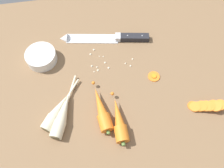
{
  "coord_description": "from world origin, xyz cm",
  "views": [
    {
      "loc": [
        -6.28,
        -39.82,
        73.2
      ],
      "look_at": [
        0.0,
        -2.0,
        1.5
      ],
      "focal_mm": 37.86,
      "sensor_mm": 36.0,
      "label": 1
    }
  ],
  "objects_px": {
    "whole_carrot": "(102,110)",
    "carrot_slice_stray_near": "(154,76)",
    "whole_carrot_second": "(118,122)",
    "parsnip_mid_left": "(57,112)",
    "carrot_slice_stack": "(206,106)",
    "prep_bowl": "(41,57)",
    "chefs_knife": "(103,38)",
    "parsnip_front": "(62,116)"
  },
  "relations": [
    {
      "from": "whole_carrot",
      "to": "carrot_slice_stray_near",
      "type": "relative_size",
      "value": 4.55
    },
    {
      "from": "whole_carrot_second",
      "to": "parsnip_mid_left",
      "type": "height_order",
      "value": "whole_carrot_second"
    },
    {
      "from": "whole_carrot_second",
      "to": "parsnip_mid_left",
      "type": "relative_size",
      "value": 1.01
    },
    {
      "from": "carrot_slice_stack",
      "to": "prep_bowl",
      "type": "distance_m",
      "value": 0.6
    },
    {
      "from": "carrot_slice_stack",
      "to": "whole_carrot",
      "type": "bearing_deg",
      "value": 173.67
    },
    {
      "from": "chefs_knife",
      "to": "parsnip_front",
      "type": "xyz_separation_m",
      "value": [
        -0.18,
        -0.3,
        0.01
      ]
    },
    {
      "from": "carrot_slice_stack",
      "to": "whole_carrot_second",
      "type": "bearing_deg",
      "value": -178.47
    },
    {
      "from": "whole_carrot",
      "to": "whole_carrot_second",
      "type": "relative_size",
      "value": 1.05
    },
    {
      "from": "whole_carrot",
      "to": "parsnip_front",
      "type": "bearing_deg",
      "value": 178.29
    },
    {
      "from": "chefs_knife",
      "to": "whole_carrot",
      "type": "height_order",
      "value": "whole_carrot"
    },
    {
      "from": "chefs_knife",
      "to": "whole_carrot_second",
      "type": "bearing_deg",
      "value": -90.62
    },
    {
      "from": "parsnip_mid_left",
      "to": "carrot_slice_stack",
      "type": "distance_m",
      "value": 0.49
    },
    {
      "from": "carrot_slice_stack",
      "to": "prep_bowl",
      "type": "height_order",
      "value": "prep_bowl"
    },
    {
      "from": "whole_carrot_second",
      "to": "carrot_slice_stack",
      "type": "distance_m",
      "value": 0.3
    },
    {
      "from": "whole_carrot",
      "to": "parsnip_mid_left",
      "type": "distance_m",
      "value": 0.14
    },
    {
      "from": "chefs_knife",
      "to": "prep_bowl",
      "type": "xyz_separation_m",
      "value": [
        -0.24,
        -0.06,
        0.01
      ]
    },
    {
      "from": "prep_bowl",
      "to": "whole_carrot_second",
      "type": "bearing_deg",
      "value": -51.2
    },
    {
      "from": "whole_carrot_second",
      "to": "carrot_slice_stray_near",
      "type": "distance_m",
      "value": 0.22
    },
    {
      "from": "prep_bowl",
      "to": "whole_carrot",
      "type": "bearing_deg",
      "value": -52.37
    },
    {
      "from": "parsnip_front",
      "to": "carrot_slice_stack",
      "type": "height_order",
      "value": "parsnip_front"
    },
    {
      "from": "whole_carrot_second",
      "to": "prep_bowl",
      "type": "xyz_separation_m",
      "value": [
        -0.23,
        0.29,
        0.0
      ]
    },
    {
      "from": "parsnip_mid_left",
      "to": "prep_bowl",
      "type": "height_order",
      "value": "same"
    },
    {
      "from": "chefs_knife",
      "to": "whole_carrot_second",
      "type": "height_order",
      "value": "whole_carrot_second"
    },
    {
      "from": "chefs_knife",
      "to": "parsnip_mid_left",
      "type": "xyz_separation_m",
      "value": [
        -0.19,
        -0.29,
        0.01
      ]
    },
    {
      "from": "chefs_knife",
      "to": "carrot_slice_stack",
      "type": "xyz_separation_m",
      "value": [
        0.29,
        -0.34,
        0.01
      ]
    },
    {
      "from": "whole_carrot",
      "to": "carrot_slice_stack",
      "type": "height_order",
      "value": "whole_carrot"
    },
    {
      "from": "whole_carrot",
      "to": "parsnip_mid_left",
      "type": "relative_size",
      "value": 1.06
    },
    {
      "from": "carrot_slice_stray_near",
      "to": "prep_bowl",
      "type": "xyz_separation_m",
      "value": [
        -0.39,
        0.14,
        0.02
      ]
    },
    {
      "from": "carrot_slice_stack",
      "to": "carrot_slice_stray_near",
      "type": "bearing_deg",
      "value": 134.16
    },
    {
      "from": "chefs_knife",
      "to": "prep_bowl",
      "type": "relative_size",
      "value": 3.16
    },
    {
      "from": "chefs_knife",
      "to": "parsnip_front",
      "type": "bearing_deg",
      "value": -120.32
    },
    {
      "from": "parsnip_front",
      "to": "carrot_slice_stray_near",
      "type": "xyz_separation_m",
      "value": [
        0.33,
        0.1,
        -0.02
      ]
    },
    {
      "from": "whole_carrot_second",
      "to": "carrot_slice_stack",
      "type": "bearing_deg",
      "value": 1.53
    },
    {
      "from": "whole_carrot_second",
      "to": "parsnip_mid_left",
      "type": "distance_m",
      "value": 0.2
    },
    {
      "from": "whole_carrot",
      "to": "carrot_slice_stray_near",
      "type": "height_order",
      "value": "whole_carrot"
    },
    {
      "from": "prep_bowl",
      "to": "chefs_knife",
      "type": "bearing_deg",
      "value": 14.41
    },
    {
      "from": "parsnip_mid_left",
      "to": "prep_bowl",
      "type": "xyz_separation_m",
      "value": [
        -0.04,
        0.22,
        0.0
      ]
    },
    {
      "from": "whole_carrot",
      "to": "whole_carrot_second",
      "type": "bearing_deg",
      "value": -45.62
    },
    {
      "from": "whole_carrot",
      "to": "carrot_slice_stray_near",
      "type": "distance_m",
      "value": 0.23
    },
    {
      "from": "parsnip_mid_left",
      "to": "chefs_knife",
      "type": "bearing_deg",
      "value": 56.07
    },
    {
      "from": "chefs_knife",
      "to": "whole_carrot_second",
      "type": "xyz_separation_m",
      "value": [
        -0.0,
        -0.35,
        0.01
      ]
    },
    {
      "from": "carrot_slice_stray_near",
      "to": "whole_carrot_second",
      "type": "bearing_deg",
      "value": -136.17
    }
  ]
}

